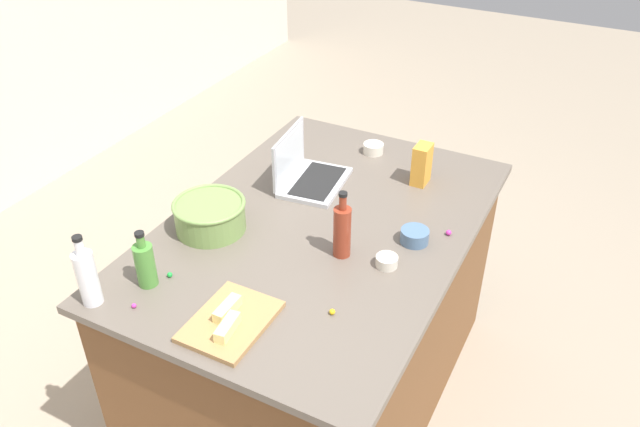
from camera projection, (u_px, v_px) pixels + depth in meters
The scene contains 18 objects.
ground_plane at pixel (320, 388), 2.87m from camera, with size 12.00×12.00×0.00m, color gray.
island_counter at pixel (320, 314), 2.62m from camera, with size 1.56×1.06×0.90m.
laptop at pixel (307, 173), 2.59m from camera, with size 0.33×0.26×0.22m.
mixing_bowl_large at pixel (210, 215), 2.31m from camera, with size 0.27×0.27×0.12m.
bottle_olive at pixel (145, 264), 2.05m from camera, with size 0.06×0.06×0.21m.
bottle_soy at pixel (342, 230), 2.16m from camera, with size 0.06×0.06×0.25m.
bottle_vinegar at pixel (87, 277), 1.96m from camera, with size 0.06×0.06×0.25m.
cutting_board at pixel (231, 321), 1.93m from camera, with size 0.29×0.22×0.02m, color #AD7F4C.
butter_stick_left at pixel (227, 327), 1.87m from camera, with size 0.11×0.04×0.04m, color #F4E58C.
butter_stick_right at pixel (227, 309), 1.94m from camera, with size 0.11×0.04×0.04m, color #F4E58C.
ramekin_small at pixel (373, 148), 2.82m from camera, with size 0.09×0.09×0.04m, color beige.
ramekin_medium at pixel (387, 261), 2.16m from camera, with size 0.08×0.08×0.04m, color beige.
ramekin_wide at pixel (415, 236), 2.27m from camera, with size 0.10×0.10×0.05m, color slate.
candy_bag at pixel (422, 164), 2.57m from camera, with size 0.09×0.06×0.17m, color gold.
candy_0 at pixel (449, 233), 2.31m from camera, with size 0.02×0.02×0.02m, color #CC3399.
candy_1 at pixel (332, 312), 1.97m from camera, with size 0.02×0.02×0.02m, color yellow.
candy_2 at pixel (170, 275), 2.11m from camera, with size 0.02×0.02×0.02m, color green.
candy_3 at pixel (134, 306), 1.99m from camera, with size 0.02×0.02×0.02m, color #CC3399.
Camera 1 is at (-1.72, -0.89, 2.26)m, focal length 35.82 mm.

